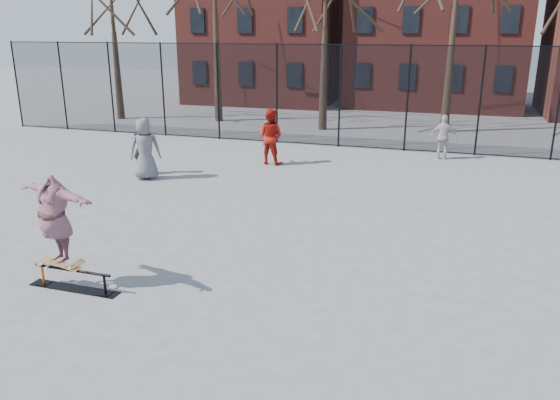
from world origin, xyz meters
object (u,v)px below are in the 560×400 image
(skate_rail, at_px, (73,281))
(bystander_black, at_px, (142,148))
(bystander_red, at_px, (270,137))
(bystander_grey, at_px, (145,149))
(skateboard, at_px, (61,265))
(skater, at_px, (55,221))
(bystander_white, at_px, (444,137))

(skate_rail, bearing_deg, bystander_black, 112.57)
(bystander_red, bearing_deg, bystander_grey, 54.22)
(bystander_grey, distance_m, bystander_black, 0.70)
(skate_rail, xyz_separation_m, skateboard, (-0.23, 0.00, 0.29))
(skater, distance_m, bystander_grey, 7.60)
(bystander_white, bearing_deg, bystander_red, 21.53)
(skate_rail, bearing_deg, bystander_white, 64.95)
(skateboard, bearing_deg, skate_rail, 0.00)
(skater, bearing_deg, bystander_red, 104.49)
(skater, height_order, bystander_grey, skater)
(skateboard, relative_size, bystander_grey, 0.43)
(skater, relative_size, bystander_red, 1.02)
(bystander_grey, height_order, bystander_black, bystander_grey)
(bystander_white, bearing_deg, bystander_black, 26.53)
(bystander_red, bearing_deg, bystander_black, 45.15)
(skater, distance_m, bystander_white, 14.32)
(skate_rail, bearing_deg, skater, 180.00)
(skate_rail, distance_m, skater, 1.16)
(skate_rail, xyz_separation_m, bystander_red, (0.30, 10.29, 0.81))
(skater, distance_m, bystander_black, 8.26)
(skateboard, distance_m, bystander_white, 14.32)
(skater, bearing_deg, skate_rail, 17.44)
(skateboard, bearing_deg, bystander_red, 87.05)
(skateboard, relative_size, bystander_black, 0.48)
(skater, xyz_separation_m, bystander_grey, (-2.53, 7.16, -0.32))
(skater, relative_size, bystander_black, 1.14)
(bystander_grey, bearing_deg, bystander_white, -174.38)
(skater, xyz_separation_m, bystander_black, (-2.97, 7.69, -0.43))
(bystander_white, bearing_deg, skate_rail, 62.11)
(skater, xyz_separation_m, bystander_red, (0.53, 10.29, -0.33))
(bystander_black, relative_size, bystander_red, 0.89)
(bystander_black, bearing_deg, bystander_red, -157.35)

